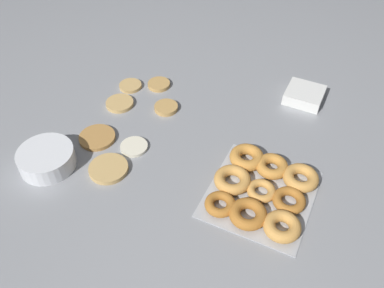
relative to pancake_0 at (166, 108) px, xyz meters
name	(u,v)px	position (x,y,z in m)	size (l,w,h in m)	color
ground_plane	(167,129)	(-0.09, -0.05, -0.01)	(3.00, 3.00, 0.00)	gray
pancake_0	(166,108)	(0.00, 0.00, 0.00)	(0.08, 0.08, 0.02)	tan
pancake_1	(97,137)	(-0.23, 0.13, 0.00)	(0.12, 0.12, 0.01)	#B27F42
pancake_2	(130,86)	(0.06, 0.18, 0.00)	(0.08, 0.08, 0.01)	tan
pancake_3	(109,169)	(-0.32, 0.02, 0.00)	(0.12, 0.12, 0.01)	tan
pancake_4	(120,103)	(-0.05, 0.16, 0.00)	(0.10, 0.10, 0.01)	tan
pancake_5	(134,147)	(-0.21, 0.00, 0.00)	(0.09, 0.09, 0.01)	silver
pancake_6	(159,84)	(0.11, 0.09, 0.00)	(0.08, 0.08, 0.01)	tan
donut_tray	(261,189)	(-0.21, -0.42, 0.01)	(0.31, 0.29, 0.04)	#ADAFB5
batter_bowl	(47,159)	(-0.39, 0.20, 0.02)	(0.17, 0.17, 0.06)	white
container_stack	(304,95)	(0.26, -0.42, 0.01)	(0.12, 0.13, 0.04)	white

